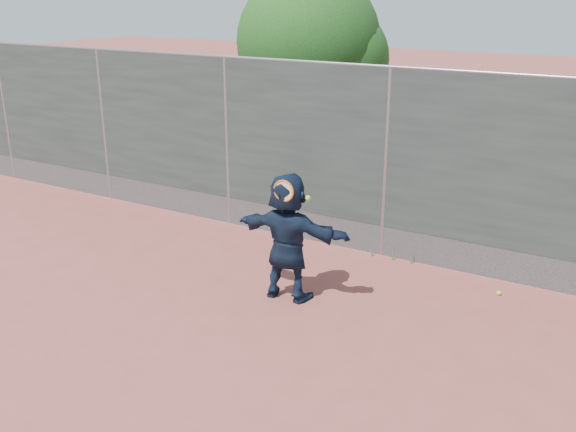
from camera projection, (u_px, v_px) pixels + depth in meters
The scene contains 7 objects.
ground at pixel (268, 354), 7.59m from camera, with size 80.00×80.00×0.00m, color #9E4C42.
player at pixel (288, 237), 8.71m from camera, with size 1.67×0.53×1.80m, color #132136.
ball_ground at pixel (499, 293), 9.04m from camera, with size 0.07×0.07×0.07m, color #B0E432.
fence at pixel (386, 160), 9.91m from camera, with size 20.00×0.06×3.03m.
swing_action at pixel (286, 193), 8.28m from camera, with size 0.54×0.13×0.51m.
tree_left at pixel (316, 47), 13.29m from camera, with size 3.15×3.00×4.53m.
weed_clump at pixel (396, 253), 10.16m from camera, with size 0.68×0.07×0.30m.
Camera 1 is at (3.52, -5.59, 4.08)m, focal length 40.00 mm.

